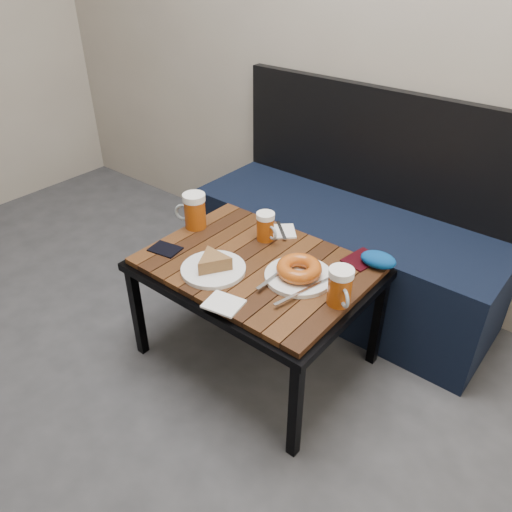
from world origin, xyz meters
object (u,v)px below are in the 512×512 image
Objects in this scene: cafe_table at (256,272)px; plate_pie at (213,265)px; knit_pouch at (378,260)px; passport_navy at (165,249)px; beer_mug_left at (194,211)px; beer_mug_centre at (266,227)px; passport_burgundy at (362,259)px; beer_mug_right at (340,287)px; bench at (345,246)px; plate_bagel at (299,272)px.

plate_pie is (-0.08, -0.14, 0.07)m from cafe_table.
passport_navy is at bearing -148.93° from knit_pouch.
beer_mug_centre is (0.29, 0.10, -0.02)m from beer_mug_left.
beer_mug_right is at bearing -66.77° from passport_burgundy.
passport_navy is at bearing -136.69° from passport_burgundy.
cafe_table is 6.19× the size of passport_burgundy.
bench is 4.46× the size of plate_bagel.
beer_mug_centre is 0.89× the size of knit_pouch.
passport_navy is (0.04, -0.20, -0.07)m from beer_mug_left.
beer_mug_left is 0.63× the size of plate_pie.
passport_burgundy is (0.37, 0.11, -0.05)m from beer_mug_centre.
beer_mug_left is (-0.41, -0.54, 0.27)m from bench.
beer_mug_centre is 0.39m from passport_burgundy.
plate_pie is at bearing 120.78° from beer_mug_left.
bench is 10.32× the size of passport_burgundy.
plate_bagel is at bearing -105.84° from passport_burgundy.
passport_navy is (-0.25, -0.30, -0.06)m from beer_mug_centre.
bench reaches higher than plate_bagel.
cafe_table is 0.36m from passport_navy.
beer_mug_left is at bearing -152.44° from passport_burgundy.
bench is at bearing 79.54° from plate_pie.
beer_mug_right is 0.29m from passport_burgundy.
beer_mug_right is 0.46m from plate_pie.
cafe_table is 3.59× the size of plate_pie.
cafe_table is 0.38m from beer_mug_right.
beer_mug_left is 0.47× the size of plate_bagel.
passport_navy is at bearing -115.63° from beer_mug_centre.
passport_burgundy is (0.62, 0.41, 0.00)m from passport_navy.
bench is 0.73m from beer_mug_right.
beer_mug_centre is at bearing 151.99° from plate_bagel.
beer_mug_centre is at bearing 88.03° from plate_pie.
knit_pouch is (-0.00, 0.28, -0.04)m from beer_mug_right.
beer_mug_right is 1.15× the size of passport_navy.
knit_pouch is at bearing 9.69° from passport_burgundy.
cafe_table is 0.20m from beer_mug_centre.
bench reaches higher than passport_navy.
knit_pouch is (0.72, 0.21, -0.05)m from beer_mug_left.
cafe_table is 7.25× the size of beer_mug_centre.
beer_mug_centre reaches higher than passport_burgundy.
beer_mug_left is 1.28× the size of passport_navy.
beer_mug_left is 0.73m from beer_mug_right.
beer_mug_left reaches higher than beer_mug_centre.
cafe_table is 5.70× the size of beer_mug_left.
cafe_table is at bearing 104.80° from passport_navy.
plate_bagel is at bearing 30.74° from plate_pie.
beer_mug_left reaches higher than knit_pouch.
plate_pie is (-0.45, -0.12, -0.04)m from beer_mug_right.
cafe_table is at bearing -129.00° from passport_burgundy.
passport_burgundy is at bearing 180.00° from knit_pouch.
beer_mug_left is 0.34m from plate_pie.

